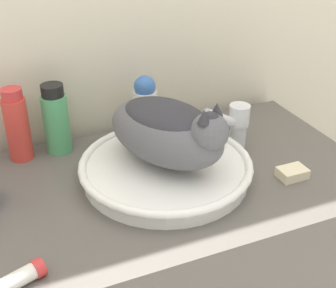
# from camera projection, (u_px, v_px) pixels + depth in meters

# --- Properties ---
(wall_back) EXTENTS (8.00, 0.05, 2.40)m
(wall_back) POSITION_uv_depth(u_px,v_px,m) (100.00, 10.00, 1.22)
(wall_back) COLOR beige
(wall_back) RESTS_ON ground_plane
(sink_basin) EXTENTS (0.41, 0.41, 0.05)m
(sink_basin) POSITION_uv_depth(u_px,v_px,m) (166.00, 168.00, 1.11)
(sink_basin) COLOR white
(sink_basin) RESTS_ON vanity_counter
(cat) EXTENTS (0.29, 0.34, 0.17)m
(cat) POSITION_uv_depth(u_px,v_px,m) (168.00, 129.00, 1.06)
(cat) COLOR #56565B
(cat) RESTS_ON sink_basin
(faucet) EXTENTS (0.15, 0.07, 0.14)m
(faucet) POSITION_uv_depth(u_px,v_px,m) (235.00, 123.00, 1.22)
(faucet) COLOR silver
(faucet) RESTS_ON vanity_counter
(lotion_bottle_white) EXTENTS (0.07, 0.07, 0.17)m
(lotion_bottle_white) POSITION_uv_depth(u_px,v_px,m) (145.00, 106.00, 1.28)
(lotion_bottle_white) COLOR white
(lotion_bottle_white) RESTS_ON vanity_counter
(mouthwash_bottle) EXTENTS (0.07, 0.07, 0.19)m
(mouthwash_bottle) POSITION_uv_depth(u_px,v_px,m) (56.00, 120.00, 1.19)
(mouthwash_bottle) COLOR #4CA366
(mouthwash_bottle) RESTS_ON vanity_counter
(shampoo_bottle_tall) EXTENTS (0.06, 0.06, 0.19)m
(shampoo_bottle_tall) POSITION_uv_depth(u_px,v_px,m) (17.00, 126.00, 1.16)
(shampoo_bottle_tall) COLOR #DB3D33
(shampoo_bottle_tall) RESTS_ON vanity_counter
(soap_bar) EXTENTS (0.07, 0.05, 0.02)m
(soap_bar) POSITION_uv_depth(u_px,v_px,m) (292.00, 173.00, 1.12)
(soap_bar) COLOR beige
(soap_bar) RESTS_ON vanity_counter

